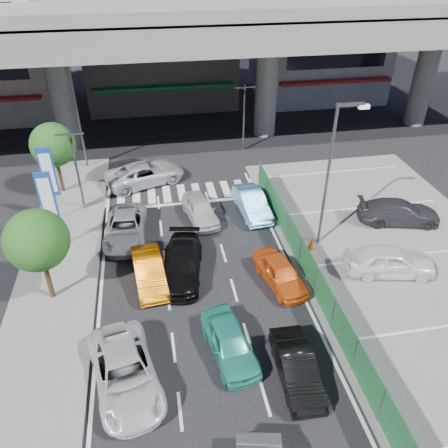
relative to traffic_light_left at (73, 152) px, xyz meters
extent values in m
plane|color=black|center=(6.20, -12.00, -3.94)|extent=(120.00, 120.00, 0.00)
cube|color=#5F5F5C|center=(17.20, -10.00, -3.91)|extent=(12.00, 28.00, 0.06)
cube|color=#5F5F5C|center=(-0.80, -8.00, -3.88)|extent=(4.00, 30.00, 0.12)
cylinder|color=slate|center=(-1.80, 10.00, 0.06)|extent=(1.80, 1.80, 8.00)
cylinder|color=slate|center=(14.20, 10.00, 0.06)|extent=(1.80, 1.80, 8.00)
cylinder|color=slate|center=(28.20, 10.00, 0.06)|extent=(1.80, 1.80, 8.00)
cube|color=slate|center=(6.20, 10.00, 5.06)|extent=(64.00, 14.00, 2.00)
cube|color=slate|center=(6.20, 3.20, 6.36)|extent=(64.00, 0.40, 0.90)
cube|color=gray|center=(6.20, 21.00, 3.56)|extent=(14.00, 10.00, 15.00)
cube|color=#156D2D|center=(6.20, 15.90, -1.14)|extent=(12.60, 1.60, 0.25)
cube|color=black|center=(6.20, 15.98, 4.31)|extent=(11.20, 0.10, 6.75)
cube|color=gray|center=(22.20, 20.00, 2.06)|extent=(12.00, 10.00, 12.00)
cube|color=#AA1614|center=(22.20, 14.90, -1.14)|extent=(10.80, 1.60, 0.25)
cube|color=black|center=(22.20, 14.98, 2.66)|extent=(9.60, 0.10, 5.40)
cylinder|color=#595B60|center=(0.00, 0.00, -1.34)|extent=(0.14, 0.14, 5.20)
cube|color=#595B60|center=(0.00, 0.00, 1.06)|extent=(1.60, 0.08, 0.08)
imported|color=black|center=(0.00, 0.00, 0.76)|extent=(0.26, 1.24, 0.50)
cylinder|color=#595B60|center=(11.70, 7.00, -1.34)|extent=(0.14, 0.14, 5.20)
cube|color=#595B60|center=(11.70, 7.00, 1.06)|extent=(1.60, 0.08, 0.08)
imported|color=black|center=(11.70, 7.00, 0.76)|extent=(0.26, 1.24, 0.50)
cylinder|color=#595B60|center=(13.20, -6.00, 0.06)|extent=(0.16, 0.16, 8.00)
cube|color=#595B60|center=(13.80, -6.00, 3.96)|extent=(1.40, 0.15, 0.15)
cube|color=silver|center=(14.50, -6.00, 3.81)|extent=(0.50, 0.22, 0.18)
cylinder|color=#595B60|center=(-0.30, 6.00, 0.06)|extent=(0.16, 0.16, 8.00)
cube|color=#595B60|center=(0.30, 6.00, 3.96)|extent=(1.40, 0.15, 0.15)
cube|color=silver|center=(1.00, 6.00, 3.81)|extent=(0.50, 0.22, 0.18)
cylinder|color=#595B60|center=(-1.00, -4.00, -2.84)|extent=(0.10, 0.10, 2.20)
cube|color=navy|center=(-1.00, -4.00, -0.74)|extent=(0.80, 0.12, 3.00)
cube|color=white|center=(-1.00, -4.07, -0.74)|extent=(0.60, 0.02, 2.40)
cylinder|color=#595B60|center=(-1.40, -1.00, -2.84)|extent=(0.10, 0.10, 2.20)
cube|color=navy|center=(-1.40, -1.00, -0.74)|extent=(0.80, 0.12, 3.00)
cube|color=white|center=(-1.40, -1.07, -0.74)|extent=(0.60, 0.02, 2.40)
cylinder|color=#382314|center=(-0.80, -8.00, -2.74)|extent=(0.24, 0.24, 2.40)
sphere|color=#184B15|center=(-0.80, -8.00, -0.54)|extent=(2.80, 2.80, 2.80)
cylinder|color=#382314|center=(-1.60, 2.50, -2.74)|extent=(0.24, 0.24, 2.40)
sphere|color=#184B15|center=(-1.60, 2.50, -0.54)|extent=(2.80, 2.80, 2.80)
imported|color=silver|center=(2.69, -13.49, -3.25)|extent=(3.27, 5.33, 1.38)
imported|color=teal|center=(6.87, -12.70, -3.27)|extent=(2.19, 4.13, 1.34)
imported|color=black|center=(9.19, -14.35, -3.31)|extent=(1.43, 3.84, 1.25)
imported|color=#CA6304|center=(3.80, -7.65, -3.28)|extent=(1.80, 4.10, 1.31)
imported|color=black|center=(5.44, -7.37, -3.25)|extent=(2.74, 5.02, 1.38)
imported|color=#D85716|center=(10.14, -8.86, -3.29)|extent=(2.30, 4.02, 1.29)
imported|color=#9A9DA1|center=(2.61, -3.59, -3.27)|extent=(2.53, 4.96, 1.34)
imported|color=silver|center=(7.02, -2.41, -3.28)|extent=(2.17, 4.08, 1.32)
imported|color=#64B9EC|center=(10.24, -2.25, -3.25)|extent=(1.77, 4.29, 1.38)
imported|color=#B8BBC1|center=(3.89, 2.76, -3.19)|extent=(5.89, 4.15, 1.49)
imported|color=white|center=(15.78, -9.11, -3.12)|extent=(4.74, 2.69, 1.52)
imported|color=#323036|center=(18.59, -4.85, -3.18)|extent=(5.08, 2.96, 1.38)
cone|color=#E6480C|center=(12.61, -6.52, -3.50)|extent=(0.51, 0.51, 0.76)
camera|label=1|loc=(4.53, -24.53, 10.65)|focal=35.00mm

